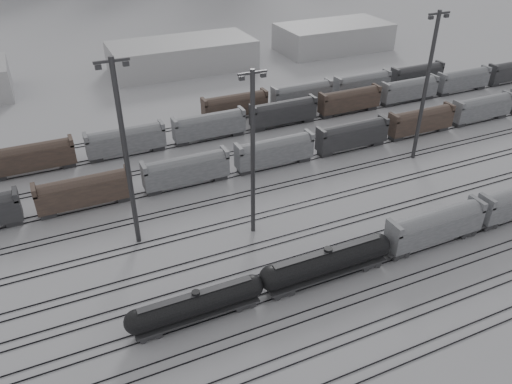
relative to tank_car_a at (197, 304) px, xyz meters
name	(u,v)px	position (x,y,z in m)	size (l,w,h in m)	color
ground	(327,283)	(17.59, -1.00, -2.47)	(900.00, 900.00, 0.00)	#ACACB1
tracks	(269,215)	(17.59, 16.50, -2.39)	(220.00, 71.50, 0.16)	black
tank_car_a	(197,304)	(0.00, 0.00, 0.00)	(17.26, 2.88, 4.27)	#27282A
tank_car_b	(327,262)	(17.96, 0.00, 0.31)	(19.46, 3.24, 4.81)	#27282A
hopper_car_a	(435,225)	(35.91, 0.00, 1.00)	(15.70, 3.12, 5.61)	#27282A
light_mast_b	(126,153)	(-2.87, 18.56, 12.09)	(4.39, 0.70, 27.45)	#343437
light_mast_c	(253,152)	(13.59, 13.95, 10.84)	(4.01, 0.64, 25.08)	#343437
light_mast_d	(426,85)	(51.54, 23.02, 12.07)	(4.38, 0.70, 27.40)	#343437
bg_string_near	(275,153)	(25.59, 31.00, 0.33)	(151.00, 3.00, 5.60)	gray
bg_string_mid	(283,113)	(35.59, 47.00, 0.33)	(151.00, 3.00, 5.60)	#27282A
bg_string_far	(333,90)	(53.09, 55.00, 0.33)	(66.00, 3.00, 5.60)	#4F3C32
warehouse_mid	(182,55)	(27.59, 94.00, 1.53)	(40.00, 18.00, 8.00)	#A4A4A6
warehouse_right	(333,37)	(77.59, 94.00, 1.53)	(35.00, 18.00, 8.00)	#A4A4A6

